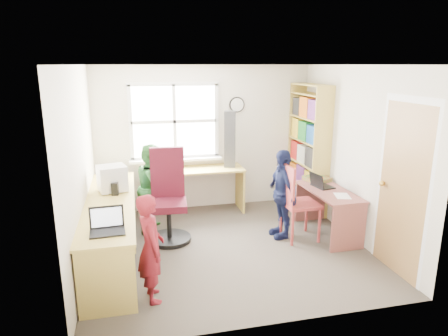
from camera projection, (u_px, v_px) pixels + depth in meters
name	position (u px, v px, depth m)	size (l,w,h in m)	color
room	(227.00, 158.00, 5.19)	(3.64, 3.44, 2.44)	#413A33
l_desk	(127.00, 234.00, 4.74)	(2.38, 2.95, 0.75)	#E1C35A
right_desk	(328.00, 203.00, 5.72)	(0.56, 1.17, 0.67)	#8F4E47
bookshelf	(308.00, 151.00, 6.63)	(0.30, 1.02, 2.10)	#E1C35A
swivel_chair	(168.00, 201.00, 5.56)	(0.65, 0.65, 1.29)	black
wooden_chair	(295.00, 199.00, 5.53)	(0.48, 0.48, 1.08)	#AE3B3A
crt_monitor	(112.00, 178.00, 5.32)	(0.42, 0.40, 0.35)	silver
laptop_left	(107.00, 226.00, 4.07)	(0.36, 0.31, 0.24)	black
laptop_right	(320.00, 184.00, 5.81)	(0.31, 0.36, 0.22)	black
speaker_a	(115.00, 189.00, 5.19)	(0.10, 0.10, 0.17)	black
speaker_b	(114.00, 177.00, 5.72)	(0.11, 0.11, 0.18)	black
cd_tower	(230.00, 139.00, 6.54)	(0.22, 0.21, 0.93)	black
game_box	(317.00, 179.00, 6.13)	(0.41, 0.41, 0.07)	red
paper_a	(106.00, 213.00, 4.59)	(0.27, 0.34, 0.00)	white
paper_b	(342.00, 196.00, 5.43)	(0.26, 0.31, 0.00)	white
potted_plant	(170.00, 161.00, 6.44)	(0.15, 0.12, 0.28)	#337D32
person_red	(151.00, 248.00, 4.09)	(0.42, 0.28, 1.16)	maroon
person_green	(154.00, 188.00, 5.86)	(0.63, 0.49, 1.30)	#2F712D
person_navy	(282.00, 194.00, 5.62)	(0.75, 0.31, 1.27)	#151C42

